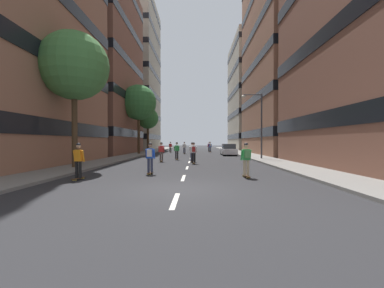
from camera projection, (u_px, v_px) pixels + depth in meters
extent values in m
plane|color=#28282B|center=(192.00, 154.00, 37.13)|extent=(162.90, 162.90, 0.00)
cube|color=gray|center=(145.00, 153.00, 40.66)|extent=(2.75, 74.66, 0.14)
cube|color=gray|center=(240.00, 153.00, 40.38)|extent=(2.75, 74.66, 0.14)
cube|color=silver|center=(175.00, 201.00, 7.99)|extent=(0.16, 2.20, 0.01)
cube|color=silver|center=(183.00, 178.00, 12.98)|extent=(0.16, 2.20, 0.01)
cube|color=silver|center=(187.00, 168.00, 17.98)|extent=(0.16, 2.20, 0.01)
cube|color=silver|center=(189.00, 162.00, 22.98)|extent=(0.16, 2.20, 0.01)
cube|color=silver|center=(191.00, 158.00, 27.98)|extent=(0.16, 2.20, 0.01)
cube|color=silver|center=(192.00, 156.00, 32.98)|extent=(0.16, 2.20, 0.01)
cube|color=silver|center=(192.00, 154.00, 37.98)|extent=(0.16, 2.20, 0.01)
cube|color=silver|center=(193.00, 152.00, 42.98)|extent=(0.16, 2.20, 0.01)
cube|color=silver|center=(193.00, 151.00, 47.98)|extent=(0.16, 2.20, 0.01)
cube|color=silver|center=(194.00, 150.00, 52.98)|extent=(0.16, 2.20, 0.01)
cube|color=silver|center=(194.00, 150.00, 57.97)|extent=(0.16, 2.20, 0.01)
cube|color=silver|center=(194.00, 149.00, 62.97)|extent=(0.16, 2.20, 0.01)
cube|color=silver|center=(194.00, 148.00, 67.97)|extent=(0.16, 2.20, 0.01)
cube|color=brown|center=(82.00, 68.00, 37.44)|extent=(14.37, 16.20, 25.16)
cube|color=black|center=(82.00, 133.00, 37.54)|extent=(14.49, 16.32, 1.10)
cube|color=black|center=(82.00, 99.00, 37.49)|extent=(14.49, 16.32, 1.10)
cube|color=black|center=(82.00, 64.00, 37.44)|extent=(14.49, 16.32, 1.10)
cube|color=black|center=(82.00, 29.00, 37.39)|extent=(14.49, 16.32, 1.10)
cube|color=#B2A893|center=(124.00, 77.00, 59.33)|extent=(14.37, 16.65, 33.45)
cube|color=black|center=(125.00, 137.00, 59.47)|extent=(14.49, 16.77, 1.10)
cube|color=black|center=(124.00, 116.00, 59.42)|extent=(14.49, 16.77, 1.10)
cube|color=black|center=(124.00, 96.00, 59.37)|extent=(14.49, 16.77, 1.10)
cube|color=black|center=(124.00, 75.00, 59.33)|extent=(14.49, 16.77, 1.10)
cube|color=black|center=(124.00, 54.00, 59.28)|extent=(14.49, 16.77, 1.10)
cube|color=black|center=(124.00, 33.00, 59.23)|extent=(14.49, 16.77, 1.10)
cube|color=black|center=(124.00, 12.00, 59.19)|extent=(14.49, 16.77, 1.10)
cube|color=#9E6B51|center=(304.00, 51.00, 36.82)|extent=(14.37, 19.26, 29.53)
cube|color=black|center=(304.00, 134.00, 36.94)|extent=(14.49, 19.38, 1.10)
cube|color=black|center=(304.00, 99.00, 36.89)|extent=(14.49, 19.38, 1.10)
cube|color=black|center=(304.00, 65.00, 36.84)|extent=(14.49, 19.38, 1.10)
cube|color=black|center=(304.00, 30.00, 36.80)|extent=(14.49, 19.38, 1.10)
cube|color=#BCB29E|center=(264.00, 96.00, 58.78)|extent=(14.37, 18.21, 24.52)
cube|color=black|center=(264.00, 137.00, 58.87)|extent=(14.49, 18.33, 1.10)
cube|color=black|center=(264.00, 115.00, 58.82)|extent=(14.49, 18.33, 1.10)
cube|color=black|center=(264.00, 94.00, 58.77)|extent=(14.49, 18.33, 1.10)
cube|color=black|center=(264.00, 72.00, 58.73)|extent=(14.49, 18.33, 1.10)
cube|color=black|center=(264.00, 51.00, 58.68)|extent=(14.49, 18.33, 1.10)
cube|color=silver|center=(229.00, 151.00, 34.18)|extent=(1.80, 4.40, 0.70)
cube|color=#2D3338|center=(229.00, 146.00, 34.02)|extent=(1.60, 2.10, 0.64)
cylinder|color=black|center=(221.00, 152.00, 35.65)|extent=(0.22, 0.64, 0.64)
cylinder|color=black|center=(233.00, 152.00, 35.62)|extent=(0.22, 0.64, 0.64)
cylinder|color=black|center=(224.00, 153.00, 32.75)|extent=(0.22, 0.64, 0.64)
cylinder|color=black|center=(236.00, 153.00, 32.72)|extent=(0.22, 0.64, 0.64)
cylinder|color=#4C3823|center=(148.00, 139.00, 42.86)|extent=(0.36, 0.36, 4.34)
sphere|color=#387A3D|center=(148.00, 118.00, 42.83)|extent=(3.50, 3.50, 3.50)
cylinder|color=#4C3823|center=(139.00, 134.00, 36.08)|extent=(0.36, 0.36, 5.44)
sphere|color=#387A3D|center=(139.00, 102.00, 36.04)|extent=(4.92, 4.92, 4.92)
cylinder|color=#4C3823|center=(75.00, 128.00, 17.14)|extent=(0.36, 0.36, 5.15)
sphere|color=#478442|center=(74.00, 66.00, 17.10)|extent=(4.51, 4.51, 4.51)
cylinder|color=#3F3F44|center=(262.00, 126.00, 25.90)|extent=(0.16, 0.16, 6.50)
cylinder|color=#3F3F44|center=(253.00, 95.00, 25.89)|extent=(1.80, 0.10, 0.10)
ellipsoid|color=silver|center=(244.00, 96.00, 25.91)|extent=(0.50, 0.30, 0.24)
cube|color=brown|center=(192.00, 161.00, 23.00)|extent=(0.22, 0.90, 0.02)
cylinder|color=#D8BF4C|center=(192.00, 161.00, 23.32)|extent=(0.18, 0.07, 0.07)
cylinder|color=#D8BF4C|center=(192.00, 162.00, 22.68)|extent=(0.18, 0.07, 0.07)
cylinder|color=#2D334C|center=(191.00, 157.00, 22.99)|extent=(0.14, 0.14, 0.80)
cylinder|color=#2D334C|center=(193.00, 157.00, 22.99)|extent=(0.14, 0.14, 0.80)
cube|color=white|center=(192.00, 149.00, 22.98)|extent=(0.32, 0.21, 0.55)
cylinder|color=white|center=(190.00, 149.00, 23.04)|extent=(0.09, 0.23, 0.55)
cylinder|color=white|center=(195.00, 149.00, 23.03)|extent=(0.09, 0.23, 0.55)
sphere|color=beige|center=(192.00, 144.00, 23.00)|extent=(0.22, 0.22, 0.22)
sphere|color=black|center=(192.00, 143.00, 23.00)|extent=(0.21, 0.21, 0.21)
cube|color=beige|center=(192.00, 149.00, 22.80)|extent=(0.26, 0.16, 0.40)
cube|color=brown|center=(150.00, 173.00, 14.46)|extent=(0.24, 0.91, 0.02)
cylinder|color=#D8BF4C|center=(151.00, 173.00, 14.78)|extent=(0.18, 0.08, 0.07)
cylinder|color=#D8BF4C|center=(149.00, 174.00, 14.14)|extent=(0.18, 0.08, 0.07)
cylinder|color=#2D334C|center=(149.00, 165.00, 14.46)|extent=(0.15, 0.15, 0.80)
cylinder|color=#2D334C|center=(152.00, 165.00, 14.45)|extent=(0.15, 0.15, 0.80)
cube|color=blue|center=(150.00, 153.00, 14.45)|extent=(0.33, 0.21, 0.55)
cylinder|color=blue|center=(146.00, 154.00, 14.51)|extent=(0.10, 0.23, 0.55)
cylinder|color=blue|center=(154.00, 154.00, 14.49)|extent=(0.10, 0.23, 0.55)
sphere|color=#997051|center=(150.00, 145.00, 14.47)|extent=(0.22, 0.22, 0.22)
sphere|color=black|center=(150.00, 144.00, 14.47)|extent=(0.21, 0.21, 0.21)
cube|color=beige|center=(149.00, 153.00, 14.27)|extent=(0.27, 0.17, 0.40)
cube|color=brown|center=(194.00, 163.00, 21.24)|extent=(0.23, 0.91, 0.02)
cylinder|color=#D8BF4C|center=(194.00, 163.00, 21.56)|extent=(0.18, 0.08, 0.07)
cylinder|color=#D8BF4C|center=(194.00, 164.00, 20.92)|extent=(0.18, 0.08, 0.07)
cylinder|color=black|center=(192.00, 158.00, 21.23)|extent=(0.14, 0.14, 0.80)
cylinder|color=black|center=(195.00, 158.00, 21.24)|extent=(0.14, 0.14, 0.80)
cube|color=white|center=(194.00, 150.00, 21.23)|extent=(0.33, 0.21, 0.55)
cylinder|color=white|center=(191.00, 150.00, 21.27)|extent=(0.10, 0.23, 0.55)
cylinder|color=white|center=(196.00, 150.00, 21.28)|extent=(0.10, 0.23, 0.55)
sphere|color=beige|center=(194.00, 144.00, 21.24)|extent=(0.22, 0.22, 0.22)
sphere|color=black|center=(194.00, 143.00, 21.24)|extent=(0.21, 0.21, 0.21)
cube|color=#A52626|center=(194.00, 149.00, 21.05)|extent=(0.26, 0.17, 0.40)
cube|color=brown|center=(210.00, 152.00, 44.37)|extent=(0.21, 0.90, 0.02)
cylinder|color=#D8BF4C|center=(210.00, 152.00, 44.69)|extent=(0.18, 0.07, 0.07)
cylinder|color=#D8BF4C|center=(210.00, 152.00, 44.05)|extent=(0.18, 0.07, 0.07)
cylinder|color=#2D334C|center=(210.00, 149.00, 44.37)|extent=(0.14, 0.14, 0.80)
cylinder|color=#2D334C|center=(211.00, 149.00, 44.37)|extent=(0.14, 0.14, 0.80)
cube|color=blue|center=(210.00, 145.00, 44.36)|extent=(0.32, 0.20, 0.55)
cylinder|color=blue|center=(209.00, 145.00, 44.41)|extent=(0.09, 0.23, 0.55)
cylinder|color=blue|center=(211.00, 145.00, 44.41)|extent=(0.09, 0.23, 0.55)
sphere|color=tan|center=(210.00, 143.00, 44.38)|extent=(0.22, 0.22, 0.22)
sphere|color=black|center=(210.00, 142.00, 44.38)|extent=(0.21, 0.21, 0.21)
cube|color=beige|center=(210.00, 145.00, 44.18)|extent=(0.26, 0.16, 0.40)
cube|color=brown|center=(209.00, 151.00, 46.72)|extent=(0.37, 0.92, 0.02)
cylinder|color=#D8BF4C|center=(209.00, 151.00, 47.03)|extent=(0.19, 0.10, 0.07)
cylinder|color=#D8BF4C|center=(210.00, 151.00, 46.40)|extent=(0.19, 0.10, 0.07)
cylinder|color=black|center=(209.00, 149.00, 46.70)|extent=(0.16, 0.16, 0.80)
cylinder|color=black|center=(210.00, 149.00, 46.73)|extent=(0.16, 0.16, 0.80)
cube|color=red|center=(209.00, 145.00, 46.71)|extent=(0.35, 0.26, 0.55)
cylinder|color=red|center=(208.00, 145.00, 46.72)|extent=(0.13, 0.24, 0.55)
cylinder|color=red|center=(210.00, 145.00, 46.79)|extent=(0.13, 0.24, 0.55)
sphere|color=beige|center=(209.00, 143.00, 46.72)|extent=(0.22, 0.22, 0.22)
sphere|color=black|center=(209.00, 142.00, 46.72)|extent=(0.21, 0.21, 0.21)
cube|color=#4C8C4C|center=(209.00, 145.00, 46.53)|extent=(0.29, 0.21, 0.40)
cube|color=brown|center=(246.00, 176.00, 13.12)|extent=(0.30, 0.92, 0.02)
cylinder|color=#D8BF4C|center=(244.00, 176.00, 13.44)|extent=(0.19, 0.09, 0.07)
cylinder|color=#D8BF4C|center=(248.00, 178.00, 12.80)|extent=(0.19, 0.09, 0.07)
cylinder|color=tan|center=(244.00, 168.00, 13.11)|extent=(0.16, 0.16, 0.80)
cylinder|color=tan|center=(248.00, 168.00, 13.13)|extent=(0.16, 0.16, 0.80)
cube|color=green|center=(246.00, 155.00, 13.11)|extent=(0.34, 0.24, 0.55)
cylinder|color=green|center=(242.00, 155.00, 13.14)|extent=(0.12, 0.24, 0.55)
cylinder|color=green|center=(250.00, 155.00, 13.18)|extent=(0.12, 0.24, 0.55)
sphere|color=tan|center=(246.00, 146.00, 13.13)|extent=(0.22, 0.22, 0.22)
sphere|color=black|center=(246.00, 145.00, 13.13)|extent=(0.21, 0.21, 0.21)
cube|color=#4C8C4C|center=(247.00, 154.00, 12.93)|extent=(0.28, 0.19, 0.40)
cube|color=brown|center=(170.00, 152.00, 43.78)|extent=(0.25, 0.91, 0.02)
cylinder|color=#D8BF4C|center=(171.00, 152.00, 44.10)|extent=(0.18, 0.08, 0.07)
cylinder|color=#D8BF4C|center=(170.00, 152.00, 43.46)|extent=(0.18, 0.08, 0.07)
cylinder|color=black|center=(170.00, 149.00, 43.78)|extent=(0.15, 0.15, 0.80)
cylinder|color=black|center=(171.00, 149.00, 43.76)|extent=(0.15, 0.15, 0.80)
cube|color=red|center=(170.00, 145.00, 43.76)|extent=(0.33, 0.22, 0.55)
cylinder|color=red|center=(169.00, 146.00, 43.83)|extent=(0.10, 0.23, 0.55)
cylinder|color=red|center=(172.00, 146.00, 43.80)|extent=(0.10, 0.23, 0.55)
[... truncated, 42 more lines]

